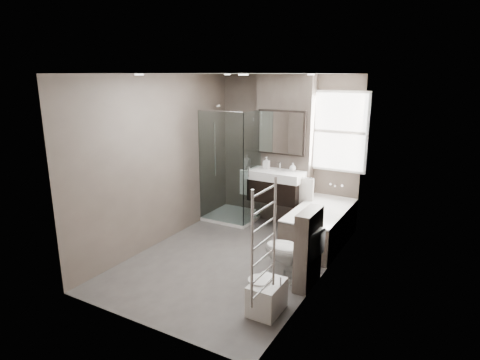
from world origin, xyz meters
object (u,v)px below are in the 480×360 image
Objects in this scene: bathtub at (320,224)px; toilet at (291,253)px; vanity at (276,185)px; bidet at (266,296)px.

toilet is (0.05, -1.32, 0.06)m from bathtub.
bathtub is at bearing -169.78° from toilet.
toilet is (0.97, -1.64, -0.36)m from vanity.
vanity is at bearing -141.17° from toilet.
toilet is 0.83m from bidet.
vanity is 2.71m from bidet.
vanity is 1.94m from toilet.
bidet is (0.04, -0.81, -0.19)m from toilet.
vanity is at bearing 160.63° from bathtub.
toilet is 1.61× the size of bidet.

